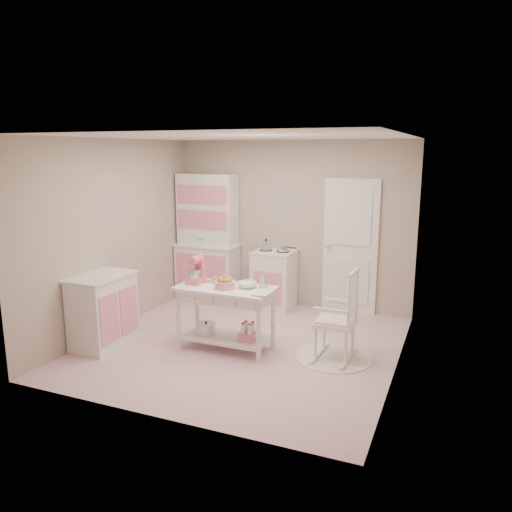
{
  "coord_description": "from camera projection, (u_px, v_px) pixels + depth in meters",
  "views": [
    {
      "loc": [
        2.46,
        -5.46,
        2.45
      ],
      "look_at": [
        0.05,
        0.33,
        1.11
      ],
      "focal_mm": 35.0,
      "sensor_mm": 36.0,
      "label": 1
    }
  ],
  "objects": [
    {
      "name": "room_shell",
      "position": [
        241.0,
        217.0,
        6.02
      ],
      "size": [
        3.84,
        3.84,
        2.62
      ],
      "color": "#CC7F9D",
      "rests_on": "ground"
    },
    {
      "name": "door",
      "position": [
        350.0,
        247.0,
        7.49
      ],
      "size": [
        0.82,
        0.05,
        2.04
      ],
      "primitive_type": "cube",
      "color": "white",
      "rests_on": "ground"
    },
    {
      "name": "hutch",
      "position": [
        207.0,
        238.0,
        8.17
      ],
      "size": [
        1.06,
        0.5,
        2.08
      ],
      "primitive_type": "cube",
      "color": "white",
      "rests_on": "ground"
    },
    {
      "name": "stove",
      "position": [
        274.0,
        280.0,
        7.79
      ],
      "size": [
        0.62,
        0.57,
        0.92
      ],
      "primitive_type": "cube",
      "color": "white",
      "rests_on": "ground"
    },
    {
      "name": "base_cabinet",
      "position": [
        103.0,
        311.0,
        6.29
      ],
      "size": [
        0.54,
        0.84,
        0.92
      ],
      "primitive_type": "cube",
      "color": "white",
      "rests_on": "ground"
    },
    {
      "name": "lace_rug",
      "position": [
        334.0,
        357.0,
        5.99
      ],
      "size": [
        0.92,
        0.92,
        0.01
      ],
      "primitive_type": "cylinder",
      "color": "white",
      "rests_on": "ground"
    },
    {
      "name": "rocking_chair",
      "position": [
        335.0,
        314.0,
        5.88
      ],
      "size": [
        0.51,
        0.74,
        1.1
      ],
      "primitive_type": "cube",
      "rotation": [
        0.0,
        0.0,
        -0.04
      ],
      "color": "white",
      "rests_on": "ground"
    },
    {
      "name": "work_table",
      "position": [
        226.0,
        318.0,
        6.19
      ],
      "size": [
        1.2,
        0.6,
        0.8
      ],
      "primitive_type": "cube",
      "color": "white",
      "rests_on": "ground"
    },
    {
      "name": "stand_mixer",
      "position": [
        196.0,
        270.0,
        6.25
      ],
      "size": [
        0.21,
        0.29,
        0.34
      ],
      "primitive_type": "cube",
      "rotation": [
        0.0,
        0.0,
        -0.04
      ],
      "color": "#EB636F",
      "rests_on": "work_table"
    },
    {
      "name": "cookie_tray",
      "position": [
        221.0,
        282.0,
        6.32
      ],
      "size": [
        0.34,
        0.24,
        0.02
      ],
      "primitive_type": "cube",
      "color": "silver",
      "rests_on": "work_table"
    },
    {
      "name": "bread_basket",
      "position": [
        225.0,
        285.0,
        6.05
      ],
      "size": [
        0.25,
        0.25,
        0.09
      ],
      "primitive_type": "cylinder",
      "color": "pink",
      "rests_on": "work_table"
    },
    {
      "name": "mixing_bowl",
      "position": [
        247.0,
        285.0,
        6.07
      ],
      "size": [
        0.23,
        0.23,
        0.07
      ],
      "primitive_type": "imported",
      "color": "white",
      "rests_on": "work_table"
    },
    {
      "name": "metal_pitcher",
      "position": [
        263.0,
        281.0,
        6.07
      ],
      "size": [
        0.1,
        0.1,
        0.17
      ],
      "primitive_type": "cylinder",
      "color": "silver",
      "rests_on": "work_table"
    },
    {
      "name": "recipe_book",
      "position": [
        255.0,
        293.0,
        5.83
      ],
      "size": [
        0.19,
        0.24,
        0.02
      ],
      "primitive_type": "imported",
      "rotation": [
        0.0,
        0.0,
        -0.03
      ],
      "color": "white",
      "rests_on": "work_table"
    }
  ]
}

